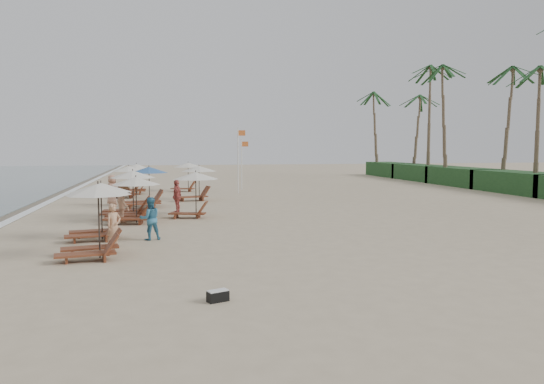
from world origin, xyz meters
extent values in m
plane|color=tan|center=(0.00, 0.00, 0.00)|extent=(160.00, 160.00, 0.00)
cube|color=#6B5E4C|center=(-12.50, 10.00, 0.00)|extent=(3.20, 140.00, 0.01)
cube|color=white|center=(-11.20, 10.00, 0.01)|extent=(0.50, 140.00, 0.02)
cube|color=#193D1C|center=(22.00, 14.50, 0.80)|extent=(3.20, 8.00, 1.60)
cube|color=#193D1C|center=(22.00, 22.00, 0.80)|extent=(3.20, 8.00, 1.60)
cube|color=#193D1C|center=(22.00, 29.50, 0.80)|extent=(3.20, 8.00, 1.60)
cube|color=#193D1C|center=(22.00, 37.00, 0.80)|extent=(3.20, 8.00, 1.60)
cylinder|color=brown|center=(22.00, 12.80, 4.50)|extent=(0.36, 0.36, 9.00)
cylinder|color=brown|center=(22.90, 18.00, 4.90)|extent=(0.36, 0.36, 9.80)
cylinder|color=brown|center=(21.10, 23.20, 5.30)|extent=(0.36, 0.36, 10.60)
cylinder|color=brown|center=(22.00, 28.40, 5.70)|extent=(0.36, 0.36, 11.40)
cylinder|color=brown|center=(22.90, 33.60, 4.50)|extent=(0.36, 0.36, 9.00)
cylinder|color=brown|center=(21.10, 38.80, 4.90)|extent=(0.36, 0.36, 9.80)
cylinder|color=black|center=(-6.07, -3.07, 1.13)|extent=(0.05, 0.05, 2.25)
cone|color=silver|center=(-6.07, -3.07, 2.15)|extent=(2.02, 2.02, 0.35)
cylinder|color=black|center=(-6.38, 0.37, 1.03)|extent=(0.05, 0.05, 2.05)
cone|color=silver|center=(-6.38, 0.37, 1.95)|extent=(2.24, 2.24, 0.35)
cylinder|color=black|center=(-5.33, 4.54, 1.01)|extent=(0.05, 0.05, 2.01)
cone|color=silver|center=(-5.33, 4.54, 1.91)|extent=(2.21, 2.21, 0.35)
cylinder|color=black|center=(-5.56, 6.37, 1.11)|extent=(0.05, 0.05, 2.23)
cone|color=silver|center=(-5.56, 6.37, 2.13)|extent=(2.17, 2.17, 0.35)
cylinder|color=black|center=(-4.91, 10.72, 1.12)|extent=(0.05, 0.05, 2.25)
cone|color=#335D97|center=(-4.91, 10.72, 2.15)|extent=(2.11, 2.11, 0.35)
cylinder|color=black|center=(-6.44, 16.78, 1.04)|extent=(0.05, 0.05, 2.08)
cone|color=silver|center=(-6.44, 16.78, 1.98)|extent=(2.21, 2.21, 0.35)
cylinder|color=black|center=(-6.05, 19.53, 1.06)|extent=(0.05, 0.05, 2.12)
cone|color=silver|center=(-6.05, 19.53, 2.02)|extent=(2.05, 2.05, 0.35)
cylinder|color=black|center=(-2.54, 5.88, 1.07)|extent=(0.05, 0.05, 2.15)
cone|color=silver|center=(-2.54, 5.88, 2.05)|extent=(2.24, 2.24, 0.35)
cylinder|color=black|center=(-1.85, 14.05, 1.07)|extent=(0.05, 0.05, 2.15)
cone|color=silver|center=(-1.85, 14.05, 2.05)|extent=(2.24, 2.24, 0.35)
cylinder|color=black|center=(-2.24, 21.14, 1.07)|extent=(0.05, 0.05, 2.15)
cone|color=silver|center=(-2.24, 21.14, 2.05)|extent=(2.24, 2.24, 0.35)
imported|color=tan|center=(-5.78, -1.51, 0.77)|extent=(0.66, 0.64, 1.53)
imported|color=teal|center=(-4.60, -0.18, 0.80)|extent=(0.90, 0.78, 1.60)
imported|color=#8F6449|center=(-5.92, 4.65, 0.90)|extent=(1.07, 1.33, 1.79)
imported|color=#BA514A|center=(-3.43, 7.59, 0.88)|extent=(0.78, 1.11, 1.75)
imported|color=tan|center=(-7.13, 12.27, 0.90)|extent=(0.85, 1.03, 1.80)
cube|color=black|center=(-2.91, -8.45, 0.12)|extent=(0.53, 0.39, 0.24)
cube|color=silver|center=(-2.91, -8.45, 0.25)|extent=(0.50, 0.37, 0.04)
cylinder|color=silver|center=(1.31, 18.45, 2.44)|extent=(0.08, 0.08, 4.87)
cube|color=#C15B24|center=(1.59, 18.45, 4.47)|extent=(0.55, 0.02, 0.40)
cylinder|color=silver|center=(2.05, 21.71, 2.04)|extent=(0.08, 0.08, 4.08)
cube|color=#C15B24|center=(2.33, 21.71, 3.68)|extent=(0.55, 0.02, 0.40)
camera|label=1|loc=(-4.04, -19.94, 3.48)|focal=34.49mm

